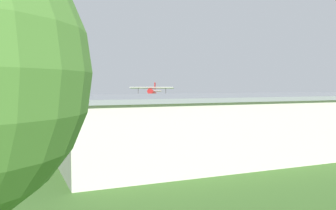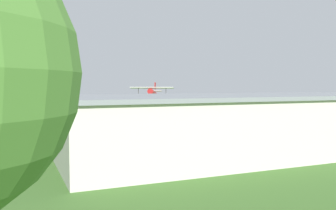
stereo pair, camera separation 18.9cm
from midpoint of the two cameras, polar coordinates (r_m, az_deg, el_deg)
ground_plane at (r=72.50m, az=-1.93°, el=-2.26°), size 400.00×400.00×0.00m
hangar at (r=37.14m, az=11.11°, el=-2.91°), size 36.02×15.93×5.90m
biplane at (r=69.17m, az=-2.35°, el=1.89°), size 8.05×7.27×3.90m
car_red at (r=42.99m, az=-21.65°, el=-5.10°), size 2.42×4.62×1.61m
person_at_fence_line at (r=55.96m, az=18.74°, el=-3.18°), size 0.50×0.50×1.67m
person_near_hangar_door at (r=57.69m, az=16.24°, el=-2.92°), size 0.53×0.53×1.73m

